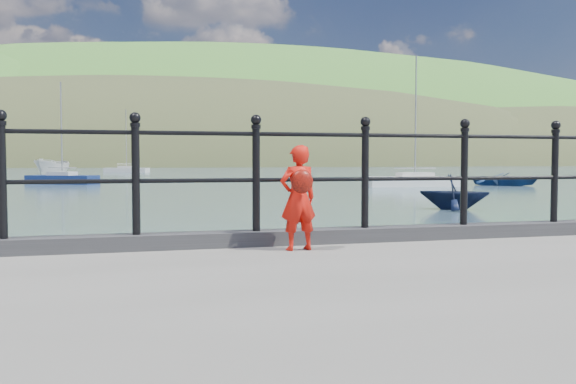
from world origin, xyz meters
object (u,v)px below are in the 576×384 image
object	(u,v)px
sailboat_deep	(127,170)
sailboat_port	(62,180)
launch_navy	(454,192)
child	(298,197)
launch_blue	(506,179)
sailboat_near	(415,182)
railing	(312,165)
launch_white	(53,170)

from	to	relation	value
sailboat_deep	sailboat_port	bearing A→B (deg)	-72.99
launch_navy	sailboat_port	size ratio (longest dim) A/B	0.31
child	launch_navy	xyz separation A→B (m)	(10.46, 14.98, -0.85)
launch_blue	sailboat_near	xyz separation A→B (m)	(-7.22, 0.26, -0.14)
launch_blue	sailboat_near	distance (m)	7.22
launch_navy	sailboat_near	distance (m)	20.38
railing	sailboat_deep	bearing A→B (deg)	91.02
railing	launch_blue	world-z (taller)	railing
launch_blue	launch_navy	distance (m)	23.90
sailboat_near	sailboat_deep	distance (m)	59.64
launch_white	launch_navy	world-z (taller)	launch_white
launch_blue	launch_white	xyz separation A→B (m)	(-33.57, 20.53, 0.52)
sailboat_port	sailboat_deep	xyz separation A→B (m)	(5.00, 45.47, 0.00)
launch_blue	sailboat_deep	distance (m)	62.62
launch_navy	railing	bearing A→B (deg)	-179.37
sailboat_near	sailboat_deep	size ratio (longest dim) A/B	0.97
child	launch_blue	size ratio (longest dim) A/B	0.22
launch_blue	sailboat_port	distance (m)	33.74
sailboat_near	sailboat_port	bearing A→B (deg)	161.00
child	launch_white	distance (m)	54.64
launch_navy	sailboat_deep	xyz separation A→B (m)	(-11.78, 75.10, -0.33)
child	railing	bearing A→B (deg)	-130.49
child	sailboat_port	size ratio (longest dim) A/B	0.13
railing	launch_blue	bearing A→B (deg)	52.61
sailboat_deep	railing	bearing A→B (deg)	-65.70
railing	child	size ratio (longest dim) A/B	17.68
launch_navy	sailboat_near	bearing A→B (deg)	12.90
sailboat_near	launch_blue	bearing A→B (deg)	2.66
sailboat_port	launch_white	bearing A→B (deg)	130.66
launch_white	railing	bearing A→B (deg)	-61.06
launch_navy	sailboat_near	world-z (taller)	sailboat_near
launch_white	sailboat_deep	xyz separation A→B (m)	(6.70, 36.03, -0.66)
launch_blue	launch_navy	bearing A→B (deg)	-166.53
launch_blue	sailboat_port	bearing A→B (deg)	123.45
railing	launch_blue	size ratio (longest dim) A/B	3.87
launch_white	sailboat_port	bearing A→B (deg)	-59.64
child	sailboat_near	xyz separation A→B (m)	(18.34, 33.78, -1.18)
railing	sailboat_near	bearing A→B (deg)	61.55
child	launch_white	bearing A→B (deg)	-89.96
child	launch_white	world-z (taller)	child
railing	launch_white	xyz separation A→B (m)	(-8.29, 53.61, -0.82)
railing	sailboat_port	size ratio (longest dim) A/B	2.23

